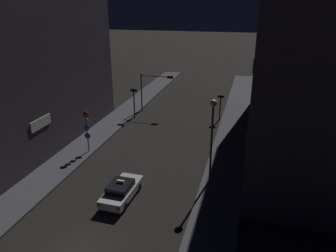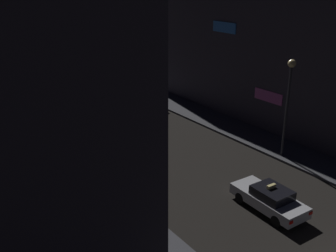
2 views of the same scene
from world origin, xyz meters
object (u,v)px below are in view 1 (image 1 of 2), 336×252
traffic_light_left_kerb (134,97)px  traffic_light_right_kerb (221,102)px  sign_pole_left (87,129)px  traffic_light_overhead (154,85)px  street_lamp_near_block (212,125)px  taxi (121,190)px

traffic_light_left_kerb → traffic_light_right_kerb: (10.59, 1.95, -0.37)m
traffic_light_left_kerb → sign_pole_left: bearing=-94.1°
traffic_light_right_kerb → sign_pole_left: bearing=-131.5°
traffic_light_right_kerb → sign_pole_left: (-11.36, -12.83, 0.15)m
traffic_light_overhead → traffic_light_left_kerb: size_ratio=1.32×
traffic_light_overhead → street_lamp_near_block: street_lamp_near_block is taller
sign_pole_left → taxi: bearing=-47.3°
street_lamp_near_block → taxi: bearing=-146.1°
taxi → sign_pole_left: 9.29m
traffic_light_overhead → traffic_light_left_kerb: (-1.71, -2.93, -0.96)m
traffic_light_overhead → traffic_light_right_kerb: 9.03m
sign_pole_left → street_lamp_near_block: 12.78m
taxi → street_lamp_near_block: bearing=33.9°
taxi → traffic_light_right_kerb: 20.26m
traffic_light_left_kerb → street_lamp_near_block: 17.86m
traffic_light_overhead → traffic_light_left_kerb: bearing=-120.3°
traffic_light_left_kerb → traffic_light_right_kerb: 10.77m
sign_pole_left → street_lamp_near_block: street_lamp_near_block is taller
taxi → traffic_light_right_kerb: size_ratio=1.38×
taxi → sign_pole_left: (-6.19, 6.70, 1.79)m
traffic_light_left_kerb → street_lamp_near_block: (11.47, -13.49, 2.33)m
street_lamp_near_block → traffic_light_left_kerb: bearing=130.4°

